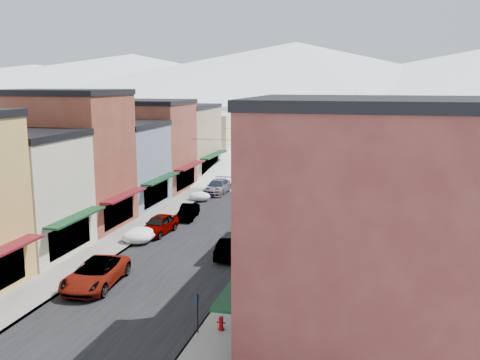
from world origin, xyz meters
The scene contains 39 objects.
ground centered at (0.00, 0.00, 0.00)m, with size 600.00×600.00×0.00m, color gray.
road centered at (0.00, 60.00, 0.01)m, with size 10.00×160.00×0.01m, color black.
sidewalk_left centered at (-6.60, 60.00, 0.07)m, with size 3.20×160.00×0.15m, color gray.
sidewalk_right centered at (6.60, 60.00, 0.07)m, with size 3.20×160.00×0.15m, color gray.
curb_left centered at (-5.05, 60.00, 0.07)m, with size 0.10×160.00×0.15m, color slate.
curb_right centered at (5.05, 60.00, 0.07)m, with size 0.10×160.00×0.15m, color slate.
bldg_l_cream centered at (-13.19, 12.50, 4.76)m, with size 11.30×8.20×9.50m.
bldg_l_brick_near centered at (-13.69, 20.50, 6.26)m, with size 12.30×8.20×12.50m.
bldg_l_grayblue centered at (-13.19, 29.00, 4.51)m, with size 11.30×9.20×9.00m.
bldg_l_brick_far centered at (-14.19, 38.00, 5.51)m, with size 13.30×9.20×11.00m.
bldg_l_tan centered at (-13.19, 48.00, 5.01)m, with size 11.30×11.20×10.00m.
bldg_r_brick_near centered at (13.69, 3.00, 6.26)m, with size 12.30×9.20×12.50m.
bldg_r_green centered at (13.19, 12.00, 4.76)m, with size 11.30×9.20×9.50m.
bldg_r_blue centered at (13.19, 21.00, 5.26)m, with size 11.30×9.20×10.50m.
bldg_r_cream centered at (13.69, 30.00, 4.51)m, with size 12.30×9.20×9.00m.
bldg_r_brick_far centered at (14.19, 39.00, 5.76)m, with size 13.30×9.20×11.50m.
bldg_r_tan centered at (13.19, 49.00, 4.76)m, with size 11.30×11.20×9.50m.
distant_blocks centered at (0.00, 83.00, 4.00)m, with size 34.00×55.00×8.00m.
mountain_ridge centered at (-19.47, 277.18, 14.36)m, with size 670.00×340.00×34.00m.
overhead_cables centered at (0.00, 47.50, 6.20)m, with size 16.40×15.04×0.04m.
car_white_suv centered at (-3.50, 7.76, 0.86)m, with size 2.84×6.15×1.71m, color silver.
car_silver_sedan centered at (-4.25, 20.10, 0.84)m, with size 1.97×4.91×1.67m, color #9E9FA6.
car_dark_hatch centered at (-3.50, 25.69, 0.69)m, with size 1.47×4.21×1.39m, color black.
car_silver_wagon centered at (-4.13, 37.79, 0.83)m, with size 2.32×5.70×1.65m, color gray.
car_green_sedan centered at (3.50, 15.57, 0.74)m, with size 1.56×4.48×1.48m, color black.
car_gray_suv centered at (4.30, 31.53, 0.77)m, with size 1.82×4.53×1.54m, color #92969A.
car_black_sedan centered at (3.70, 40.53, 0.80)m, with size 2.24×5.51×1.60m, color black.
car_lane_silver centered at (-1.05, 55.65, 0.78)m, with size 1.84×4.58×1.56m, color gray.
car_lane_white centered at (1.87, 74.30, 0.81)m, with size 2.70×5.86×1.63m, color white.
fire_hydrant centered at (6.28, 3.47, 0.51)m, with size 0.46×0.35×0.78m.
parking_sign centered at (5.20, 2.82, 1.42)m, with size 0.08×0.29×2.18m.
trash_can centered at (5.20, 19.17, 0.69)m, with size 0.63×0.63×1.07m.
streetlamp_near centered at (5.64, 18.72, 3.08)m, with size 0.39×0.39×4.64m.
streetlamp_far centered at (5.20, 55.00, 2.90)m, with size 0.36×0.36×4.36m.
planter_near centered at (7.77, 1.00, 0.42)m, with size 0.48×0.41×0.53m, color #3A662E.
planter_far centered at (7.19, 12.84, 0.48)m, with size 0.37×0.37×0.65m, color #30642E.
snow_pile_near centered at (-4.88, 17.16, 0.52)m, with size 2.56×2.78×1.09m.
snow_pile_mid centered at (-4.88, 18.05, 0.53)m, with size 2.61×2.80×1.10m.
snow_pile_far centered at (-4.88, 33.48, 0.49)m, with size 2.41×2.68×1.02m.
Camera 1 is at (13.79, -22.06, 13.25)m, focal length 40.00 mm.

